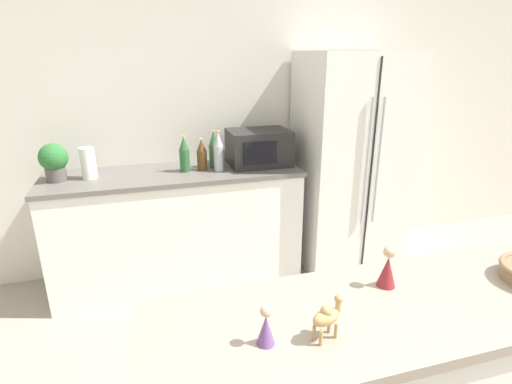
{
  "coord_description": "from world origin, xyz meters",
  "views": [
    {
      "loc": [
        -0.75,
        -0.59,
        1.78
      ],
      "look_at": [
        -0.17,
        1.37,
        1.07
      ],
      "focal_mm": 28.0,
      "sensor_mm": 36.0,
      "label": 1
    }
  ],
  "objects_px": {
    "microwave": "(259,148)",
    "wise_man_figurine_blue": "(266,328)",
    "back_bottle_2": "(214,150)",
    "wise_man_figurine_crimson": "(387,269)",
    "potted_plant": "(54,161)",
    "back_bottle_0": "(202,155)",
    "camel_figurine": "(327,316)",
    "paper_towel_roll": "(88,163)",
    "back_bottle_3": "(184,155)",
    "refrigerator": "(349,163)",
    "back_bottle_1": "(218,152)"
  },
  "relations": [
    {
      "from": "back_bottle_0",
      "to": "back_bottle_3",
      "type": "bearing_deg",
      "value": -178.25
    },
    {
      "from": "back_bottle_3",
      "to": "camel_figurine",
      "type": "bearing_deg",
      "value": -86.03
    },
    {
      "from": "refrigerator",
      "to": "back_bottle_0",
      "type": "bearing_deg",
      "value": 177.99
    },
    {
      "from": "refrigerator",
      "to": "back_bottle_0",
      "type": "distance_m",
      "value": 1.26
    },
    {
      "from": "refrigerator",
      "to": "potted_plant",
      "type": "height_order",
      "value": "refrigerator"
    },
    {
      "from": "paper_towel_roll",
      "to": "back_bottle_2",
      "type": "relative_size",
      "value": 0.78
    },
    {
      "from": "back_bottle_1",
      "to": "back_bottle_3",
      "type": "bearing_deg",
      "value": 168.63
    },
    {
      "from": "microwave",
      "to": "wise_man_figurine_crimson",
      "type": "xyz_separation_m",
      "value": [
        -0.13,
        -1.98,
        0.02
      ]
    },
    {
      "from": "microwave",
      "to": "paper_towel_roll",
      "type": "bearing_deg",
      "value": -178.83
    },
    {
      "from": "back_bottle_2",
      "to": "camel_figurine",
      "type": "height_order",
      "value": "back_bottle_2"
    },
    {
      "from": "paper_towel_roll",
      "to": "back_bottle_1",
      "type": "height_order",
      "value": "back_bottle_1"
    },
    {
      "from": "wise_man_figurine_blue",
      "to": "potted_plant",
      "type": "bearing_deg",
      "value": 112.54
    },
    {
      "from": "back_bottle_1",
      "to": "wise_man_figurine_crimson",
      "type": "bearing_deg",
      "value": -83.53
    },
    {
      "from": "camel_figurine",
      "to": "back_bottle_1",
      "type": "bearing_deg",
      "value": 87.1
    },
    {
      "from": "refrigerator",
      "to": "back_bottle_1",
      "type": "distance_m",
      "value": 1.14
    },
    {
      "from": "potted_plant",
      "to": "back_bottle_3",
      "type": "height_order",
      "value": "back_bottle_3"
    },
    {
      "from": "potted_plant",
      "to": "wise_man_figurine_crimson",
      "type": "xyz_separation_m",
      "value": [
        1.37,
        -1.96,
        0.01
      ]
    },
    {
      "from": "potted_plant",
      "to": "camel_figurine",
      "type": "bearing_deg",
      "value": -63.92
    },
    {
      "from": "refrigerator",
      "to": "camel_figurine",
      "type": "relative_size",
      "value": 13.91
    },
    {
      "from": "back_bottle_3",
      "to": "wise_man_figurine_blue",
      "type": "bearing_deg",
      "value": -90.64
    },
    {
      "from": "back_bottle_0",
      "to": "back_bottle_1",
      "type": "height_order",
      "value": "back_bottle_1"
    },
    {
      "from": "back_bottle_2",
      "to": "paper_towel_roll",
      "type": "bearing_deg",
      "value": -176.76
    },
    {
      "from": "back_bottle_1",
      "to": "wise_man_figurine_crimson",
      "type": "height_order",
      "value": "back_bottle_1"
    },
    {
      "from": "microwave",
      "to": "wise_man_figurine_blue",
      "type": "distance_m",
      "value": 2.23
    },
    {
      "from": "microwave",
      "to": "wise_man_figurine_crimson",
      "type": "height_order",
      "value": "microwave"
    },
    {
      "from": "back_bottle_0",
      "to": "paper_towel_roll",
      "type": "bearing_deg",
      "value": 179.79
    },
    {
      "from": "back_bottle_2",
      "to": "refrigerator",
      "type": "bearing_deg",
      "value": -4.94
    },
    {
      "from": "back_bottle_0",
      "to": "wise_man_figurine_crimson",
      "type": "xyz_separation_m",
      "value": [
        0.33,
        -1.95,
        0.04
      ]
    },
    {
      "from": "back_bottle_3",
      "to": "back_bottle_0",
      "type": "bearing_deg",
      "value": 1.75
    },
    {
      "from": "back_bottle_0",
      "to": "wise_man_figurine_blue",
      "type": "xyz_separation_m",
      "value": [
        -0.16,
        -2.11,
        0.03
      ]
    },
    {
      "from": "back_bottle_3",
      "to": "back_bottle_2",
      "type": "bearing_deg",
      "value": 13.91
    },
    {
      "from": "paper_towel_roll",
      "to": "back_bottle_0",
      "type": "height_order",
      "value": "back_bottle_0"
    },
    {
      "from": "refrigerator",
      "to": "potted_plant",
      "type": "xyz_separation_m",
      "value": [
        -2.29,
        0.05,
        0.17
      ]
    },
    {
      "from": "back_bottle_3",
      "to": "wise_man_figurine_crimson",
      "type": "bearing_deg",
      "value": -76.46
    },
    {
      "from": "back_bottle_0",
      "to": "camel_figurine",
      "type": "bearing_deg",
      "value": -89.61
    },
    {
      "from": "back_bottle_0",
      "to": "wise_man_figurine_crimson",
      "type": "distance_m",
      "value": 1.97
    },
    {
      "from": "microwave",
      "to": "wise_man_figurine_crimson",
      "type": "distance_m",
      "value": 1.98
    },
    {
      "from": "microwave",
      "to": "back_bottle_1",
      "type": "height_order",
      "value": "back_bottle_1"
    },
    {
      "from": "back_bottle_2",
      "to": "back_bottle_3",
      "type": "relative_size",
      "value": 1.06
    },
    {
      "from": "potted_plant",
      "to": "paper_towel_roll",
      "type": "height_order",
      "value": "potted_plant"
    },
    {
      "from": "microwave",
      "to": "back_bottle_0",
      "type": "distance_m",
      "value": 0.47
    },
    {
      "from": "back_bottle_0",
      "to": "back_bottle_2",
      "type": "relative_size",
      "value": 0.85
    },
    {
      "from": "back_bottle_0",
      "to": "potted_plant",
      "type": "bearing_deg",
      "value": 179.49
    },
    {
      "from": "wise_man_figurine_blue",
      "to": "wise_man_figurine_crimson",
      "type": "distance_m",
      "value": 0.52
    },
    {
      "from": "back_bottle_2",
      "to": "wise_man_figurine_crimson",
      "type": "xyz_separation_m",
      "value": [
        0.23,
        -2.0,
        0.02
      ]
    },
    {
      "from": "wise_man_figurine_blue",
      "to": "back_bottle_2",
      "type": "bearing_deg",
      "value": 83.08
    },
    {
      "from": "back_bottle_3",
      "to": "camel_figurine",
      "type": "height_order",
      "value": "back_bottle_3"
    },
    {
      "from": "refrigerator",
      "to": "potted_plant",
      "type": "relative_size",
      "value": 6.69
    },
    {
      "from": "back_bottle_3",
      "to": "camel_figurine",
      "type": "xyz_separation_m",
      "value": [
        0.15,
        -2.13,
        0.03
      ]
    },
    {
      "from": "refrigerator",
      "to": "potted_plant",
      "type": "distance_m",
      "value": 2.29
    }
  ]
}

